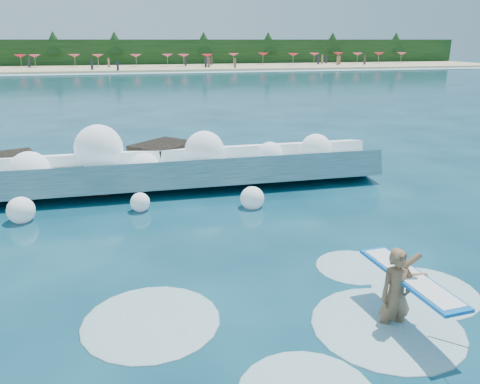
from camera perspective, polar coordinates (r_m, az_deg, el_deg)
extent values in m
plane|color=#072E3C|center=(10.48, -5.53, -10.18)|extent=(200.00, 200.00, 0.00)
cube|color=tan|center=(87.30, -13.09, 14.51)|extent=(140.00, 20.00, 0.40)
cube|color=silver|center=(76.33, -12.93, 13.95)|extent=(140.00, 5.00, 0.08)
cube|color=black|center=(97.20, -13.29, 16.17)|extent=(140.00, 4.00, 5.00)
cube|color=#32717E|center=(16.51, -14.19, 1.72)|extent=(18.16, 2.76, 1.52)
cube|color=white|center=(17.17, -14.30, 3.90)|extent=(18.16, 1.28, 0.71)
cube|color=black|center=(16.91, -18.09, 1.45)|extent=(2.14, 1.82, 1.05)
cube|color=black|center=(18.00, -9.29, 3.58)|extent=(2.68, 2.66, 1.47)
imported|color=brown|center=(8.98, 18.48, -11.94)|extent=(0.66, 0.43, 1.80)
cube|color=blue|center=(9.02, 20.05, -9.77)|extent=(0.73, 2.49, 0.06)
cube|color=white|center=(9.01, 20.06, -9.68)|extent=(0.62, 2.28, 0.06)
cylinder|color=black|center=(8.33, 23.90, -16.33)|extent=(0.01, 0.91, 0.43)
sphere|color=white|center=(16.91, -24.24, 2.29)|extent=(1.34, 1.34, 1.34)
sphere|color=white|center=(16.88, -16.84, 5.10)|extent=(1.64, 1.64, 1.64)
sphere|color=white|center=(16.11, -11.55, 2.79)|extent=(1.07, 1.07, 1.07)
sphere|color=white|center=(16.54, -4.35, 5.03)|extent=(1.40, 1.40, 1.40)
sphere|color=white|center=(17.35, 3.66, 4.56)|extent=(0.95, 0.95, 0.95)
sphere|color=white|center=(17.76, 9.23, 5.14)|extent=(1.17, 1.17, 1.17)
sphere|color=white|center=(14.68, -25.15, -2.04)|extent=(0.78, 0.78, 0.78)
sphere|color=white|center=(14.44, -12.08, -1.23)|extent=(0.59, 0.59, 0.59)
sphere|color=white|center=(14.46, 1.50, -0.77)|extent=(0.74, 0.74, 0.74)
ellipsoid|color=silver|center=(9.21, 17.43, -15.35)|extent=(2.75, 2.75, 0.14)
ellipsoid|color=silver|center=(10.57, 21.57, -11.20)|extent=(2.18, 2.18, 0.11)
ellipsoid|color=silver|center=(9.09, -10.79, -15.23)|extent=(2.57, 2.57, 0.13)
ellipsoid|color=silver|center=(11.14, 13.70, -8.84)|extent=(1.75, 1.75, 0.09)
cone|color=red|center=(92.80, -25.22, 14.77)|extent=(2.00, 2.00, 0.50)
cone|color=#DF415C|center=(91.69, -23.77, 14.93)|extent=(2.00, 2.00, 0.50)
cone|color=#DF415C|center=(91.15, -19.54, 15.39)|extent=(2.00, 2.00, 0.50)
cone|color=#DF415C|center=(89.22, -16.95, 15.59)|extent=(2.00, 2.00, 0.50)
cone|color=#DF415C|center=(88.37, -12.58, 15.91)|extent=(2.00, 2.00, 0.50)
cone|color=#DF415C|center=(88.70, -8.84, 16.12)|extent=(2.00, 2.00, 0.50)
cone|color=#DF415C|center=(87.74, -6.89, 16.19)|extent=(2.00, 2.00, 0.50)
cone|color=red|center=(88.15, -4.02, 16.27)|extent=(2.00, 2.00, 0.50)
cone|color=#DF415C|center=(92.41, -0.80, 16.40)|extent=(2.00, 2.00, 0.50)
cone|color=red|center=(95.26, 2.83, 16.43)|extent=(2.00, 2.00, 0.50)
cone|color=red|center=(93.12, 6.51, 16.30)|extent=(2.00, 2.00, 0.50)
cone|color=#DF415C|center=(96.18, 9.05, 16.25)|extent=(2.00, 2.00, 0.50)
cone|color=red|center=(100.96, 11.87, 16.17)|extent=(2.00, 2.00, 0.50)
cone|color=#DF415C|center=(99.00, 14.15, 15.99)|extent=(2.00, 2.00, 0.50)
cone|color=red|center=(102.36, 16.59, 15.85)|extent=(2.00, 2.00, 0.50)
cone|color=#DF415C|center=(105.46, 19.08, 15.66)|extent=(2.00, 2.00, 0.50)
cube|color=#3F332D|center=(84.16, -22.13, 14.22)|extent=(0.35, 0.22, 1.52)
cube|color=#8C664C|center=(82.26, 5.04, 15.12)|extent=(0.35, 0.22, 1.46)
cube|color=brown|center=(82.44, -0.61, 15.42)|extent=(0.35, 0.22, 1.48)
cube|color=#3F332D|center=(79.26, -4.81, 15.01)|extent=(0.35, 0.22, 1.44)
cube|color=#8C664C|center=(80.95, -10.08, 15.15)|extent=(0.35, 0.22, 1.58)
cube|color=#262633|center=(89.82, 2.25, 15.63)|extent=(0.35, 0.22, 1.49)
cube|color=brown|center=(97.24, 9.99, 15.55)|extent=(0.35, 0.22, 1.41)
cube|color=#3F332D|center=(101.76, 18.34, 15.09)|extent=(0.35, 0.22, 1.61)
cube|color=#8C664C|center=(90.13, 5.22, 15.60)|extent=(0.35, 0.22, 1.56)
cube|color=#262633|center=(89.15, -12.82, 15.23)|extent=(0.35, 0.22, 1.58)
cube|color=brown|center=(86.74, -15.72, 14.94)|extent=(0.35, 0.22, 1.56)
cube|color=#8C664C|center=(85.78, 3.32, 15.48)|extent=(0.35, 0.22, 1.41)
cube|color=#262633|center=(95.99, 11.35, 15.50)|extent=(0.35, 0.22, 1.60)
cube|color=#3F332D|center=(89.50, -4.68, 15.59)|extent=(0.35, 0.22, 1.52)
cube|color=#8C664C|center=(88.52, -22.24, 14.35)|extent=(0.35, 0.22, 1.57)
cube|color=#262633|center=(94.64, 6.54, 15.66)|extent=(0.35, 0.22, 1.49)
cube|color=#3F332D|center=(88.03, -21.59, 14.34)|extent=(0.35, 0.22, 1.36)
cube|color=#262633|center=(80.21, -17.61, 14.52)|extent=(0.35, 0.22, 1.42)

